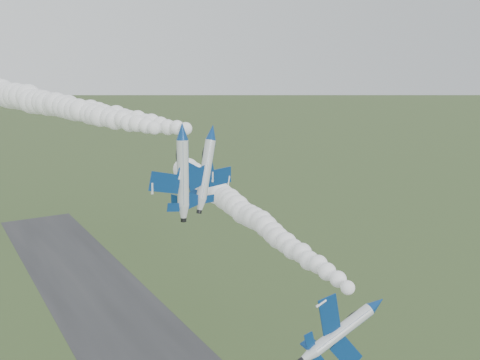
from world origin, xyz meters
name	(u,v)px	position (x,y,z in m)	size (l,w,h in m)	color
jet_lead	(377,304)	(9.87, -1.42, 28.66)	(4.98, 12.36, 9.23)	silver
smoke_trail_jet_lead	(241,209)	(14.87, 37.03, 30.16)	(5.65, 72.24, 5.65)	white
jet_pair_left	(183,131)	(-4.75, 18.74, 47.39)	(10.92, 12.71, 3.18)	silver
smoke_trail_jet_pair_left	(61,106)	(-13.02, 47.02, 48.93)	(4.97, 52.43, 4.97)	white
jet_pair_right	(212,132)	(0.27, 20.28, 46.76)	(9.87, 11.78, 3.58)	silver
smoke_trail_jet_pair_right	(88,111)	(-8.41, 48.38, 47.88)	(4.57, 52.75, 4.57)	white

